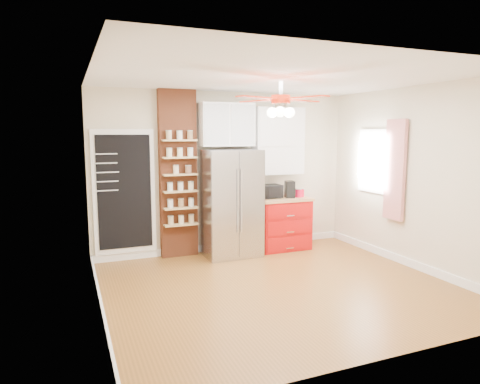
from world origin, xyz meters
name	(u,v)px	position (x,y,z in m)	size (l,w,h in m)	color
floor	(278,286)	(0.00, 0.00, 0.00)	(4.50, 4.50, 0.00)	brown
ceiling	(281,77)	(0.00, 0.00, 2.70)	(4.50, 4.50, 0.00)	white
wall_back	(226,172)	(0.00, 2.00, 1.35)	(4.50, 0.02, 2.70)	beige
wall_front	(388,212)	(0.00, -2.00, 1.35)	(4.50, 0.02, 2.70)	beige
wall_left	(95,195)	(-2.25, 0.00, 1.35)	(0.02, 4.00, 2.70)	beige
wall_right	(415,178)	(2.25, 0.00, 1.35)	(0.02, 4.00, 2.70)	beige
chalkboard	(124,192)	(-1.70, 1.96, 1.10)	(0.95, 0.05, 1.95)	white
brick_pillar	(178,174)	(-0.85, 1.92, 1.35)	(0.60, 0.16, 2.70)	brown
fridge	(231,203)	(-0.05, 1.63, 0.88)	(0.90, 0.70, 1.75)	#B6B5BA
upper_glass_cabinet	(226,125)	(-0.05, 1.82, 2.15)	(0.90, 0.35, 0.70)	white
red_cabinet	(281,223)	(0.92, 1.68, 0.45)	(0.94, 0.64, 0.90)	#AF0C0B
upper_shelf_unit	(278,141)	(0.92, 1.85, 1.88)	(0.90, 0.30, 1.15)	white
window	(374,161)	(2.23, 0.90, 1.55)	(0.04, 0.75, 1.05)	white
curtain	(395,170)	(2.18, 0.35, 1.45)	(0.06, 0.40, 1.55)	red
ceiling_fan	(281,100)	(0.00, 0.00, 2.42)	(1.40, 1.40, 0.44)	silver
toaster_oven	(269,191)	(0.69, 1.72, 1.02)	(0.42, 0.28, 0.23)	black
coffee_maker	(290,189)	(1.05, 1.64, 1.04)	(0.14, 0.20, 0.29)	black
canister_left	(298,193)	(1.21, 1.61, 0.97)	(0.11, 0.11, 0.14)	red
canister_right	(301,193)	(1.29, 1.64, 0.97)	(0.09, 0.09, 0.14)	red
pantry_jar_oats	(176,170)	(-0.91, 1.81, 1.44)	(0.10, 0.10, 0.13)	beige
pantry_jar_beans	(188,170)	(-0.72, 1.76, 1.43)	(0.10, 0.10, 0.12)	brown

